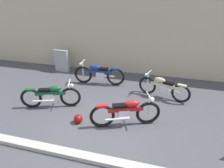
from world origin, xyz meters
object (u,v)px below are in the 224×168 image
object	(u,v)px
stone_marker	(62,61)
helmet	(78,119)
motorcycle_cream	(163,87)
motorcycle_green	(51,96)
motorcycle_red	(126,112)
motorcycle_blue	(99,74)

from	to	relation	value
stone_marker	helmet	size ratio (longest dim) A/B	4.03
helmet	motorcycle_cream	distance (m)	3.28
motorcycle_cream	motorcycle_green	size ratio (longest dim) A/B	0.98
helmet	motorcycle_red	bearing A→B (deg)	10.51
stone_marker	helmet	bearing A→B (deg)	-56.26
stone_marker	motorcycle_cream	bearing A→B (deg)	-16.55
motorcycle_cream	motorcycle_green	distance (m)	3.95
motorcycle_cream	motorcycle_green	bearing A→B (deg)	42.03
stone_marker	helmet	xyz separation A→B (m)	(2.48, -3.71, -0.40)
motorcycle_green	motorcycle_red	bearing A→B (deg)	-26.71
helmet	motorcycle_red	distance (m)	1.46
motorcycle_red	motorcycle_green	bearing A→B (deg)	149.83
stone_marker	helmet	distance (m)	4.48
stone_marker	motorcycle_red	bearing A→B (deg)	-41.67
stone_marker	motorcycle_red	world-z (taller)	stone_marker
motorcycle_cream	stone_marker	bearing A→B (deg)	0.43
motorcycle_green	motorcycle_blue	distance (m)	2.37
stone_marker	motorcycle_blue	xyz separation A→B (m)	(2.19, -0.93, -0.07)
stone_marker	motorcycle_green	size ratio (longest dim) A/B	0.56
motorcycle_green	stone_marker	bearing A→B (deg)	92.64
helmet	motorcycle_green	size ratio (longest dim) A/B	0.14
motorcycle_cream	motorcycle_red	bearing A→B (deg)	81.55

